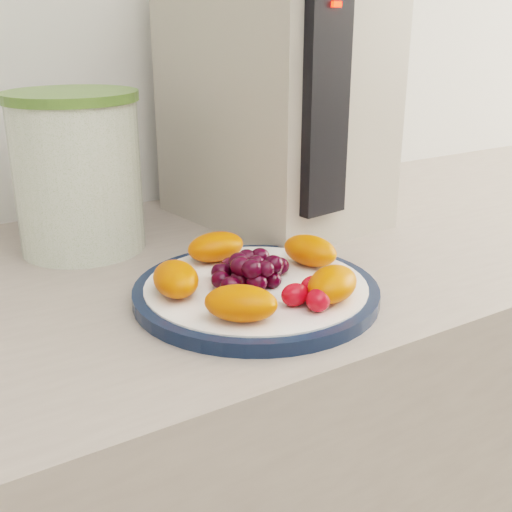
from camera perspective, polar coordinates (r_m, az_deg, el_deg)
plate_rim at (r=0.71m, az=0.00°, el=-3.22°), size 0.27×0.27×0.01m
plate_face at (r=0.71m, az=0.00°, el=-3.15°), size 0.25×0.25×0.02m
canister at (r=0.87m, az=-15.53°, el=6.76°), size 0.21×0.21×0.19m
canister_lid at (r=0.85m, az=-16.20°, el=13.50°), size 0.22×0.22×0.01m
appliance_body at (r=0.96m, az=1.58°, el=14.44°), size 0.26×0.33×0.38m
appliance_panel at (r=0.81m, az=6.14°, el=13.57°), size 0.07×0.03×0.28m
appliance_led at (r=0.79m, az=7.11°, el=21.33°), size 0.01×0.01×0.01m
fruit_plate at (r=0.69m, az=0.09°, el=-1.42°), size 0.23×0.23×0.04m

